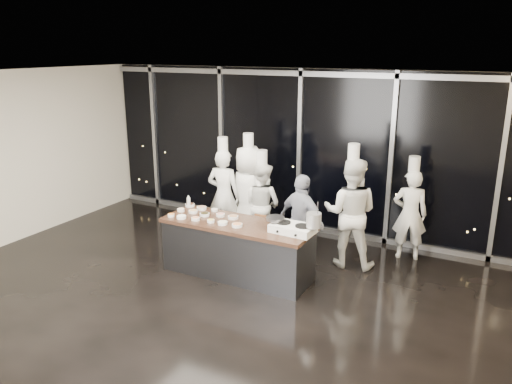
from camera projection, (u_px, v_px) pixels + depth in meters
ground at (208, 298)px, 7.41m from camera, size 9.00×9.00×0.00m
room_shell at (214, 151)px, 6.70m from camera, size 9.02×7.02×3.21m
window_wall at (300, 151)px, 9.88m from camera, size 8.90×0.11×3.20m
demo_counter at (238, 249)px, 8.05m from camera, size 2.46×0.86×0.90m
stove at (293, 228)px, 7.50m from camera, size 0.67×0.45×0.14m
frying_pan at (275, 218)px, 7.62m from camera, size 0.50×0.30×0.05m
stock_pot at (314, 220)px, 7.30m from camera, size 0.23×0.23×0.22m
prep_bowls at (206, 215)px, 8.21m from camera, size 1.41×0.75×0.05m
squeeze_bottle at (189, 201)px, 8.65m from camera, size 0.06×0.06×0.23m
chef_far_left at (224, 194)px, 9.42m from camera, size 0.69×0.50×2.00m
chef_left at (249, 195)px, 9.27m from camera, size 1.07×0.90×2.10m
chef_center at (262, 204)px, 9.20m from camera, size 0.86×0.73×1.81m
guest at (302, 221)px, 8.29m from camera, size 1.01×0.69×1.59m
chef_right at (350, 212)px, 8.29m from camera, size 1.01×0.84×2.10m
chef_side at (410, 213)px, 8.60m from camera, size 0.66×0.52×1.83m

